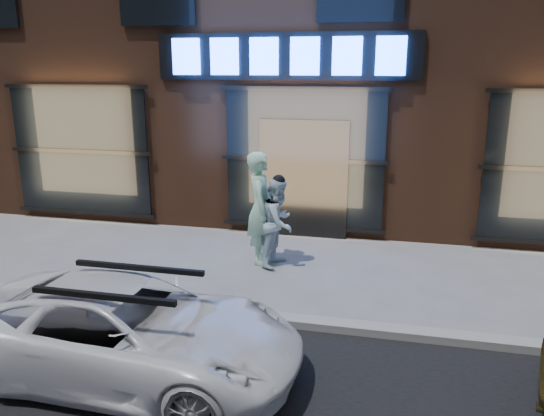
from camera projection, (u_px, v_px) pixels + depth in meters
The scene contains 5 objects.
ground at pixel (255, 321), 7.35m from camera, with size 90.00×90.00×0.00m, color slate.
curb at pixel (255, 317), 7.33m from camera, with size 60.00×0.25×0.12m, color gray.
man_bowtie at pixel (261, 208), 9.35m from camera, with size 0.73×0.48×2.00m, color #B2EAC7.
man_cap at pixel (279, 222), 9.24m from camera, with size 0.76×0.59×1.57m, color silver.
white_suv at pixel (126, 331), 5.93m from camera, with size 1.84×3.99×1.11m, color white.
Camera 1 is at (1.72, -6.47, 3.43)m, focal length 35.00 mm.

